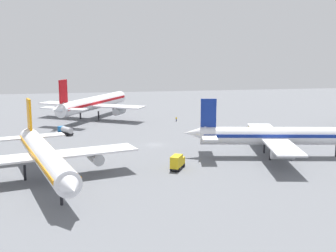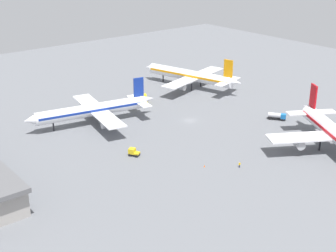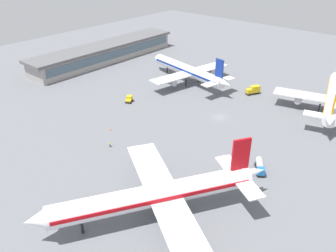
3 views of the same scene
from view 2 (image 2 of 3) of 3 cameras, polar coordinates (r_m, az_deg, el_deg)
name	(u,v)px [view 2 (image 2 of 3)]	position (r m, az deg, el deg)	size (l,w,h in m)	color
ground	(190,121)	(171.41, 2.60, 0.66)	(288.00, 288.00, 0.00)	slate
airplane_at_gate	(94,110)	(168.43, -8.88, 1.93)	(38.39, 47.27, 14.47)	white
airplane_taxiing	(191,76)	(207.72, 2.76, 6.04)	(48.44, 39.58, 14.98)	white
fuel_truck	(277,116)	(176.09, 12.87, 1.18)	(6.32, 5.03, 2.50)	black
baggage_tug	(133,152)	(144.14, -4.16, -3.12)	(3.74, 3.44, 2.30)	black
catering_truck	(144,99)	(188.87, -2.85, 3.23)	(5.83, 4.33, 3.30)	black
ground_crew_worker	(240,165)	(138.22, 8.53, -4.60)	(0.49, 0.55, 1.67)	#1E2338
safety_cone_near_gate	(204,166)	(137.64, 4.37, -4.78)	(0.44, 0.44, 0.60)	#EA590C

